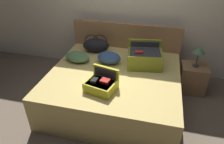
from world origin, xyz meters
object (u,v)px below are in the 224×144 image
table_lamp (199,51)px  bed (114,88)px  nightstand (193,78)px  hard_case_large (144,57)px  hard_case_medium (101,84)px  duffel_bag (96,45)px  pillow_near_headboard (78,57)px  pillow_center_head (109,58)px

table_lamp → bed: bearing=-152.4°
nightstand → table_lamp: table_lamp is taller
hard_case_large → hard_case_medium: (-0.49, -0.81, -0.06)m
duffel_bag → pillow_near_headboard: duffel_bag is taller
duffel_bag → nightstand: 1.84m
hard_case_medium → table_lamp: bearing=53.6°
duffel_bag → pillow_near_headboard: 0.47m
nightstand → table_lamp: 0.54m
bed → nightstand: bed is taller
duffel_bag → pillow_near_headboard: bearing=-114.4°
hard_case_large → table_lamp: bearing=12.1°
bed → nightstand: 1.44m
hard_case_medium → nightstand: (1.35, 1.13, -0.42)m
hard_case_large → nightstand: hard_case_large is taller
pillow_near_headboard → duffel_bag: bearing=65.6°
duffel_bag → pillow_center_head: 0.49m
pillow_center_head → duffel_bag: bearing=133.6°
pillow_center_head → hard_case_medium: bearing=-83.1°
pillow_near_headboard → table_lamp: size_ratio=1.24×
bed → table_lamp: 1.53m
duffel_bag → nightstand: duffel_bag is taller
bed → pillow_center_head: 0.51m
hard_case_large → pillow_near_headboard: bearing=177.5°
bed → hard_case_medium: bearing=-98.6°
pillow_center_head → bed: bearing=-62.0°
bed → duffel_bag: bearing=127.2°
pillow_center_head → nightstand: bearing=14.2°
hard_case_large → pillow_near_headboard: hard_case_large is taller
table_lamp → hard_case_medium: bearing=-140.0°
bed → pillow_near_headboard: (-0.69, 0.23, 0.37)m
hard_case_medium → pillow_center_head: (-0.09, 0.76, -0.00)m
table_lamp → pillow_near_headboard: bearing=-167.5°
pillow_center_head → nightstand: (1.44, 0.37, -0.42)m
hard_case_large → hard_case_medium: size_ratio=1.33×
hard_case_large → pillow_center_head: 0.59m
bed → pillow_near_headboard: 0.82m
nightstand → duffel_bag: bearing=-179.7°
duffel_bag → nightstand: size_ratio=1.04×
nightstand → bed: bearing=-152.4°
nightstand → hard_case_large: bearing=-159.4°
hard_case_large → pillow_near_headboard: 1.12m
pillow_center_head → pillow_near_headboard: bearing=-172.3°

